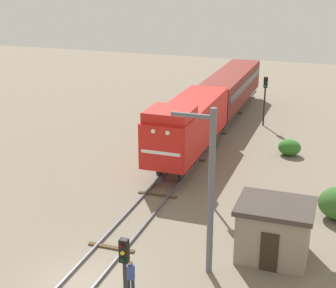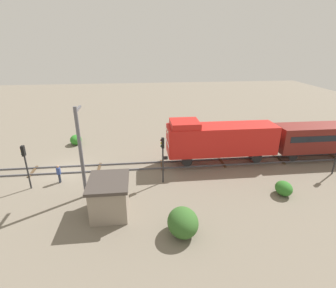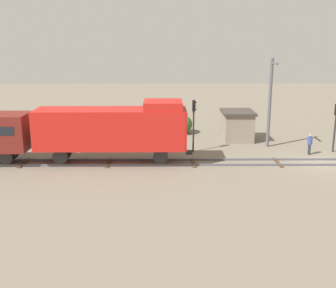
{
  "view_description": "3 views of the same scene",
  "coord_description": "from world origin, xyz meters",
  "px_view_note": "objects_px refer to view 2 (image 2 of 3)",
  "views": [
    {
      "loc": [
        9.88,
        -16.59,
        13.04
      ],
      "look_at": [
        -0.04,
        11.68,
        2.59
      ],
      "focal_mm": 55.0,
      "sensor_mm": 36.0,
      "label": 1
    },
    {
      "loc": [
        24.4,
        7.56,
        12.09
      ],
      "look_at": [
        -1.2,
        10.39,
        1.91
      ],
      "focal_mm": 28.0,
      "sensor_mm": 36.0,
      "label": 2
    },
    {
      "loc": [
        -30.54,
        11.77,
        9.21
      ],
      "look_at": [
        0.26,
        11.55,
        1.44
      ],
      "focal_mm": 45.0,
      "sensor_mm": 36.0,
      "label": 3
    }
  ],
  "objects_px": {
    "traffic_signal_near": "(25,159)",
    "catenary_mast": "(81,151)",
    "relay_hut": "(109,196)",
    "locomotive": "(220,138)",
    "worker_near_track": "(59,173)",
    "traffic_signal_mid": "(163,152)"
  },
  "relations": [
    {
      "from": "locomotive",
      "to": "worker_near_track",
      "type": "relative_size",
      "value": 6.82
    },
    {
      "from": "locomotive",
      "to": "traffic_signal_mid",
      "type": "bearing_deg",
      "value": -61.11
    },
    {
      "from": "traffic_signal_near",
      "to": "relay_hut",
      "type": "bearing_deg",
      "value": 59.5
    },
    {
      "from": "locomotive",
      "to": "traffic_signal_near",
      "type": "bearing_deg",
      "value": -79.81
    },
    {
      "from": "locomotive",
      "to": "relay_hut",
      "type": "distance_m",
      "value": 12.98
    },
    {
      "from": "locomotive",
      "to": "catenary_mast",
      "type": "height_order",
      "value": "catenary_mast"
    },
    {
      "from": "traffic_signal_mid",
      "to": "worker_near_track",
      "type": "xyz_separation_m",
      "value": [
        -1.0,
        -9.37,
        -1.99
      ]
    },
    {
      "from": "traffic_signal_mid",
      "to": "relay_hut",
      "type": "xyz_separation_m",
      "value": [
        4.1,
        -4.34,
        -1.6
      ]
    },
    {
      "from": "worker_near_track",
      "to": "relay_hut",
      "type": "relative_size",
      "value": 0.49
    },
    {
      "from": "traffic_signal_near",
      "to": "worker_near_track",
      "type": "distance_m",
      "value": 3.01
    },
    {
      "from": "locomotive",
      "to": "traffic_signal_mid",
      "type": "relative_size",
      "value": 2.69
    },
    {
      "from": "traffic_signal_near",
      "to": "catenary_mast",
      "type": "height_order",
      "value": "catenary_mast"
    },
    {
      "from": "worker_near_track",
      "to": "relay_hut",
      "type": "xyz_separation_m",
      "value": [
        5.1,
        5.03,
        0.4
      ]
    },
    {
      "from": "worker_near_track",
      "to": "catenary_mast",
      "type": "height_order",
      "value": "catenary_mast"
    },
    {
      "from": "traffic_signal_mid",
      "to": "locomotive",
      "type": "bearing_deg",
      "value": 118.89
    },
    {
      "from": "traffic_signal_mid",
      "to": "catenary_mast",
      "type": "height_order",
      "value": "catenary_mast"
    },
    {
      "from": "traffic_signal_mid",
      "to": "relay_hut",
      "type": "relative_size",
      "value": 1.23
    },
    {
      "from": "relay_hut",
      "to": "worker_near_track",
      "type": "bearing_deg",
      "value": -135.38
    },
    {
      "from": "catenary_mast",
      "to": "relay_hut",
      "type": "relative_size",
      "value": 2.18
    },
    {
      "from": "traffic_signal_near",
      "to": "worker_near_track",
      "type": "xyz_separation_m",
      "value": [
        -0.8,
        2.27,
        -1.81
      ]
    },
    {
      "from": "traffic_signal_near",
      "to": "catenary_mast",
      "type": "relative_size",
      "value": 0.53
    },
    {
      "from": "locomotive",
      "to": "worker_near_track",
      "type": "bearing_deg",
      "value": -81.22
    }
  ]
}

